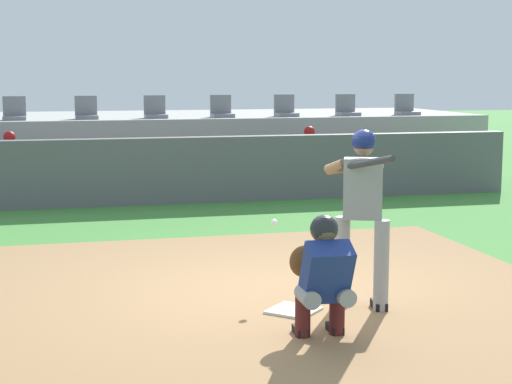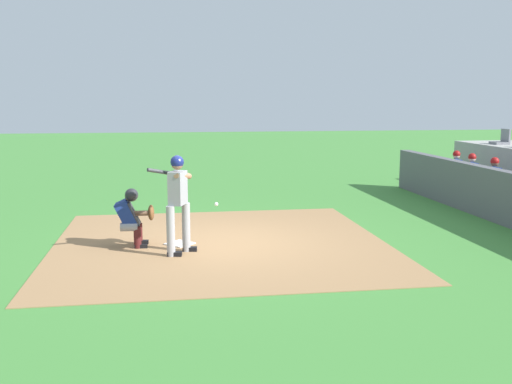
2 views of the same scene
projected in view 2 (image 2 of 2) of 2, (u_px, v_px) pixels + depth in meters
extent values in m
plane|color=#428438|center=(221.00, 243.00, 11.43)|extent=(80.00, 80.00, 0.00)
cube|color=#9E754C|center=(221.00, 243.00, 11.43)|extent=(6.40, 6.40, 0.01)
cube|color=white|center=(180.00, 244.00, 11.31)|extent=(0.62, 0.62, 0.02)
cylinder|color=#99999E|center=(186.00, 227.00, 10.72)|extent=(0.15, 0.15, 0.92)
cylinder|color=#99999E|center=(171.00, 232.00, 10.38)|extent=(0.15, 0.15, 0.92)
cube|color=gray|center=(178.00, 188.00, 10.43)|extent=(0.44, 0.37, 0.60)
sphere|color=#996B4C|center=(177.00, 164.00, 10.37)|extent=(0.21, 0.21, 0.21)
sphere|color=navy|center=(177.00, 162.00, 10.36)|extent=(0.24, 0.24, 0.24)
cylinder|color=#996B4C|center=(184.00, 174.00, 10.66)|extent=(0.20, 0.27, 0.17)
cylinder|color=#996B4C|center=(183.00, 176.00, 10.46)|extent=(0.55, 0.34, 0.18)
cylinder|color=#333338|center=(169.00, 173.00, 10.47)|extent=(0.45, 0.78, 0.24)
cube|color=black|center=(190.00, 249.00, 10.79)|extent=(0.15, 0.27, 0.09)
cube|color=black|center=(175.00, 254.00, 10.45)|extent=(0.15, 0.27, 0.09)
cylinder|color=gray|center=(131.00, 223.00, 11.26)|extent=(0.17, 0.33, 0.16)
cylinder|color=#4C1919|center=(139.00, 234.00, 11.31)|extent=(0.14, 0.14, 0.42)
cube|color=black|center=(142.00, 242.00, 11.34)|extent=(0.12, 0.24, 0.08)
cylinder|color=gray|center=(129.00, 227.00, 10.94)|extent=(0.17, 0.33, 0.16)
cylinder|color=#4C1919|center=(138.00, 238.00, 10.99)|extent=(0.14, 0.14, 0.42)
cube|color=black|center=(141.00, 246.00, 11.03)|extent=(0.12, 0.24, 0.08)
cube|color=navy|center=(127.00, 214.00, 11.06)|extent=(0.42, 0.45, 0.57)
cube|color=#2D2D33|center=(133.00, 214.00, 11.07)|extent=(0.39, 0.27, 0.45)
sphere|color=brown|center=(130.00, 196.00, 11.02)|extent=(0.21, 0.21, 0.21)
sphere|color=#232328|center=(131.00, 195.00, 11.01)|extent=(0.25, 0.25, 0.25)
cylinder|color=brown|center=(139.00, 213.00, 11.12)|extent=(0.12, 0.45, 0.10)
ellipsoid|color=brown|center=(151.00, 213.00, 11.19)|extent=(0.28, 0.13, 0.30)
sphere|color=white|center=(216.00, 204.00, 11.30)|extent=(0.07, 0.07, 0.07)
cylinder|color=#939399|center=(446.00, 177.00, 17.44)|extent=(0.15, 0.40, 0.15)
cylinder|color=#939399|center=(440.00, 186.00, 17.45)|extent=(0.13, 0.13, 0.45)
cube|color=maroon|center=(438.00, 192.00, 17.47)|extent=(0.11, 0.24, 0.08)
cylinder|color=#939399|center=(450.00, 178.00, 17.19)|extent=(0.15, 0.40, 0.15)
cylinder|color=#939399|center=(444.00, 187.00, 17.20)|extent=(0.13, 0.13, 0.45)
cube|color=maroon|center=(442.00, 194.00, 17.22)|extent=(0.11, 0.24, 0.08)
cube|color=navy|center=(456.00, 169.00, 17.30)|extent=(0.36, 0.22, 0.54)
sphere|color=beige|center=(457.00, 155.00, 17.24)|extent=(0.20, 0.20, 0.20)
sphere|color=maroon|center=(457.00, 154.00, 17.24)|extent=(0.22, 0.22, 0.22)
cylinder|color=beige|center=(448.00, 171.00, 17.49)|extent=(0.09, 0.41, 0.22)
cylinder|color=beige|center=(454.00, 173.00, 17.10)|extent=(0.09, 0.41, 0.22)
cylinder|color=#939399|center=(461.00, 181.00, 16.56)|extent=(0.15, 0.40, 0.15)
cylinder|color=#939399|center=(454.00, 191.00, 16.57)|extent=(0.13, 0.13, 0.45)
cube|color=maroon|center=(452.00, 197.00, 16.59)|extent=(0.11, 0.24, 0.08)
cylinder|color=#939399|center=(466.00, 183.00, 16.31)|extent=(0.15, 0.40, 0.15)
cylinder|color=#939399|center=(459.00, 192.00, 16.32)|extent=(0.13, 0.13, 0.45)
cube|color=maroon|center=(457.00, 199.00, 16.34)|extent=(0.11, 0.24, 0.08)
cube|color=navy|center=(471.00, 172.00, 16.42)|extent=(0.36, 0.22, 0.54)
sphere|color=beige|center=(472.00, 158.00, 16.36)|extent=(0.20, 0.20, 0.20)
sphere|color=maroon|center=(472.00, 157.00, 16.36)|extent=(0.22, 0.22, 0.22)
cylinder|color=beige|center=(463.00, 175.00, 16.62)|extent=(0.09, 0.41, 0.22)
cylinder|color=beige|center=(470.00, 177.00, 16.23)|extent=(0.09, 0.41, 0.22)
cylinder|color=#939399|center=(483.00, 187.00, 15.44)|extent=(0.15, 0.40, 0.15)
cylinder|color=#939399|center=(475.00, 197.00, 15.46)|extent=(0.13, 0.13, 0.45)
cube|color=maroon|center=(473.00, 204.00, 15.48)|extent=(0.11, 0.24, 0.08)
cylinder|color=#939399|center=(488.00, 189.00, 15.19)|extent=(0.15, 0.40, 0.15)
cylinder|color=#939399|center=(480.00, 199.00, 15.20)|extent=(0.13, 0.13, 0.45)
cube|color=maroon|center=(478.00, 206.00, 15.22)|extent=(0.11, 0.24, 0.08)
cube|color=navy|center=(494.00, 178.00, 15.31)|extent=(0.36, 0.22, 0.54)
sphere|color=brown|center=(495.00, 163.00, 15.25)|extent=(0.20, 0.20, 0.20)
sphere|color=maroon|center=(495.00, 161.00, 15.24)|extent=(0.22, 0.22, 0.22)
cylinder|color=brown|center=(484.00, 181.00, 15.50)|extent=(0.09, 0.41, 0.22)
cylinder|color=brown|center=(493.00, 183.00, 15.11)|extent=(0.09, 0.41, 0.22)
cube|color=slate|center=(499.00, 143.00, 18.25)|extent=(0.46, 0.46, 0.08)
cube|color=slate|center=(506.00, 135.00, 18.24)|extent=(0.46, 0.06, 0.40)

